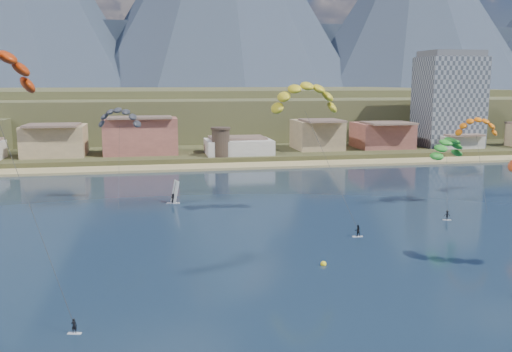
{
  "coord_description": "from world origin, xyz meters",
  "views": [
    {
      "loc": [
        -14.95,
        -47.04,
        23.65
      ],
      "look_at": [
        0.0,
        32.0,
        10.0
      ],
      "focal_mm": 38.97,
      "sensor_mm": 36.0,
      "label": 1
    }
  ],
  "objects_px": {
    "windsurfer": "(174,196)",
    "buoy": "(323,264)",
    "watchtower": "(221,142)",
    "apartment_tower": "(449,99)",
    "kitesurfer_yellow": "(305,93)",
    "kitesurfer_green": "(447,145)"
  },
  "relations": [
    {
      "from": "windsurfer",
      "to": "buoy",
      "type": "height_order",
      "value": "windsurfer"
    },
    {
      "from": "windsurfer",
      "to": "watchtower",
      "type": "bearing_deg",
      "value": 73.17
    },
    {
      "from": "apartment_tower",
      "to": "kitesurfer_yellow",
      "type": "height_order",
      "value": "apartment_tower"
    },
    {
      "from": "windsurfer",
      "to": "buoy",
      "type": "relative_size",
      "value": 5.74
    },
    {
      "from": "kitesurfer_green",
      "to": "windsurfer",
      "type": "xyz_separation_m",
      "value": [
        -52.59,
        9.67,
        -10.09
      ]
    },
    {
      "from": "apartment_tower",
      "to": "kitesurfer_green",
      "type": "height_order",
      "value": "apartment_tower"
    },
    {
      "from": "apartment_tower",
      "to": "kitesurfer_green",
      "type": "xyz_separation_m",
      "value": [
        -43.39,
        -76.5,
        -6.28
      ]
    },
    {
      "from": "apartment_tower",
      "to": "watchtower",
      "type": "relative_size",
      "value": 3.72
    },
    {
      "from": "apartment_tower",
      "to": "watchtower",
      "type": "xyz_separation_m",
      "value": [
        -80.0,
        -14.0,
        -11.45
      ]
    },
    {
      "from": "watchtower",
      "to": "kitesurfer_green",
      "type": "relative_size",
      "value": 0.5
    },
    {
      "from": "apartment_tower",
      "to": "windsurfer",
      "type": "height_order",
      "value": "apartment_tower"
    },
    {
      "from": "kitesurfer_green",
      "to": "buoy",
      "type": "relative_size",
      "value": 21.85
    },
    {
      "from": "watchtower",
      "to": "windsurfer",
      "type": "bearing_deg",
      "value": -106.83
    },
    {
      "from": "apartment_tower",
      "to": "kitesurfer_yellow",
      "type": "relative_size",
      "value": 1.21
    },
    {
      "from": "apartment_tower",
      "to": "windsurfer",
      "type": "distance_m",
      "value": 118.09
    },
    {
      "from": "apartment_tower",
      "to": "windsurfer",
      "type": "relative_size",
      "value": 7.05
    },
    {
      "from": "windsurfer",
      "to": "apartment_tower",
      "type": "bearing_deg",
      "value": 34.85
    },
    {
      "from": "apartment_tower",
      "to": "windsurfer",
      "type": "bearing_deg",
      "value": -145.15
    },
    {
      "from": "apartment_tower",
      "to": "kitesurfer_yellow",
      "type": "bearing_deg",
      "value": -132.0
    },
    {
      "from": "watchtower",
      "to": "kitesurfer_green",
      "type": "xyz_separation_m",
      "value": [
        36.61,
        -62.5,
        5.17
      ]
    },
    {
      "from": "windsurfer",
      "to": "kitesurfer_yellow",
      "type": "bearing_deg",
      "value": -33.92
    },
    {
      "from": "watchtower",
      "to": "kitesurfer_yellow",
      "type": "xyz_separation_m",
      "value": [
        6.32,
        -67.82,
        15.37
      ]
    }
  ]
}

